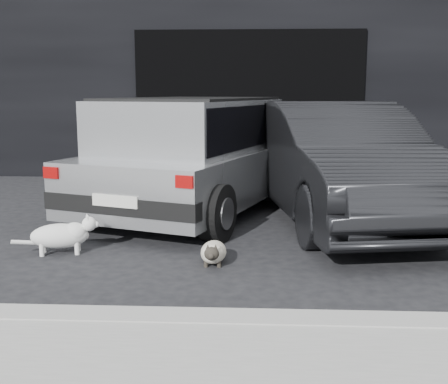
{
  "coord_description": "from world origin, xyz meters",
  "views": [
    {
      "loc": [
        1.06,
        -6.03,
        1.55
      ],
      "look_at": [
        0.79,
        -0.53,
        0.56
      ],
      "focal_mm": 45.0,
      "sensor_mm": 36.0,
      "label": 1
    }
  ],
  "objects_px": {
    "cat_white": "(64,235)",
    "second_car": "(338,162)",
    "silver_hatchback": "(196,150)",
    "cat_siamese": "(213,252)"
  },
  "relations": [
    {
      "from": "second_car",
      "to": "cat_siamese",
      "type": "distance_m",
      "value": 2.41
    },
    {
      "from": "second_car",
      "to": "cat_siamese",
      "type": "bearing_deg",
      "value": -135.96
    },
    {
      "from": "cat_white",
      "to": "second_car",
      "type": "bearing_deg",
      "value": 106.92
    },
    {
      "from": "silver_hatchback",
      "to": "cat_white",
      "type": "relative_size",
      "value": 5.45
    },
    {
      "from": "silver_hatchback",
      "to": "cat_white",
      "type": "distance_m",
      "value": 2.4
    },
    {
      "from": "cat_white",
      "to": "cat_siamese",
      "type": "bearing_deg",
      "value": 67.03
    },
    {
      "from": "cat_siamese",
      "to": "cat_white",
      "type": "height_order",
      "value": "cat_white"
    },
    {
      "from": "silver_hatchback",
      "to": "cat_white",
      "type": "bearing_deg",
      "value": -97.93
    },
    {
      "from": "silver_hatchback",
      "to": "second_car",
      "type": "bearing_deg",
      "value": 5.71
    },
    {
      "from": "silver_hatchback",
      "to": "second_car",
      "type": "relative_size",
      "value": 1.01
    }
  ]
}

